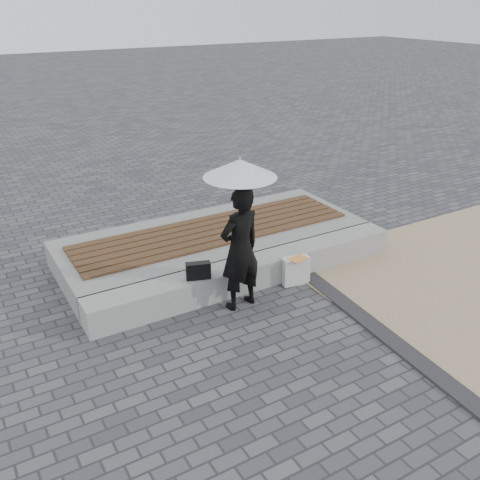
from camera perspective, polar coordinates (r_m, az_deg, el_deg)
name	(u,v)px	position (r m, az deg, el deg)	size (l,w,h in m)	color
ground	(318,338)	(6.87, 8.34, -10.36)	(80.00, 80.00, 0.00)	#4F4F54
edging_band	(390,339)	(7.01, 15.82, -10.20)	(0.25, 5.20, 0.04)	#2B2B2D
seating_ledge	(252,272)	(7.88, 1.24, -3.47)	(5.00, 0.45, 0.40)	#A8A8A3
timber_platform	(214,243)	(8.81, -2.84, -0.28)	(5.00, 2.00, 0.40)	gray
timber_decking	(213,230)	(8.72, -2.87, 1.03)	(4.60, 1.20, 0.04)	brown
woman	(240,249)	(7.04, 0.00, -0.99)	(0.63, 0.41, 1.73)	black
parasol	(240,168)	(6.63, 0.00, 7.71)	(0.94, 0.94, 1.20)	#AEAFB3
handbag	(198,271)	(7.26, -4.51, -3.30)	(0.34, 0.12, 0.24)	black
canvas_tote	(296,270)	(7.93, 5.98, -3.27)	(0.41, 0.17, 0.43)	silver
magazine	(298,259)	(7.80, 6.27, -2.01)	(0.26, 0.19, 0.01)	#EB5143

